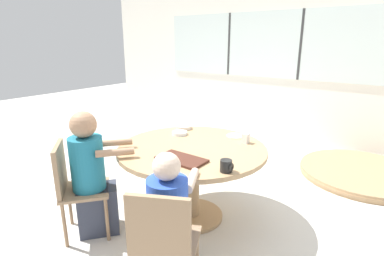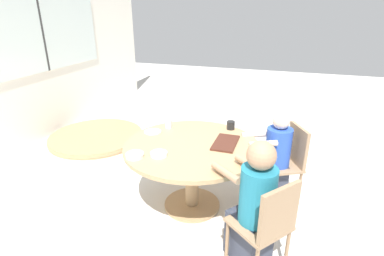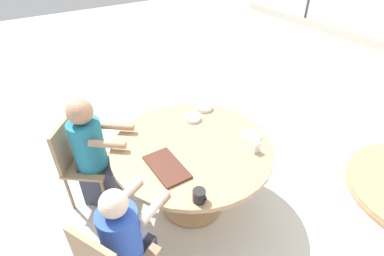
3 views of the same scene
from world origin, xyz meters
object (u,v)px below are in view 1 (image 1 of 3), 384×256
Objects in this scene: person_man_blue_shirt at (169,230)px; milk_carton_small at (245,138)px; coffee_mug at (226,166)px; chair_for_woman_green_shirt at (73,182)px; chair_for_man_blue_shirt at (163,240)px; bowl_cereal at (184,127)px; bowl_white_shallow at (180,133)px; folded_table_stack at (361,173)px; person_woman_green_shirt at (93,178)px.

person_man_blue_shirt is 1.23m from milk_carton_small.
coffee_mug is at bearing 49.19° from person_man_blue_shirt.
coffee_mug and milk_carton_small have the same top height.
chair_for_woman_green_shirt is 1.15m from chair_for_man_blue_shirt.
chair_for_man_blue_shirt is 1.65m from bowl_cereal.
coffee_mug is at bearing -30.42° from bowl_white_shallow.
coffee_mug reaches higher than folded_table_stack.
coffee_mug reaches higher than bowl_cereal.
person_woman_green_shirt is 11.97× the size of milk_carton_small.
chair_for_man_blue_shirt is at bearing -90.00° from person_man_blue_shirt.
person_man_blue_shirt is at bearing -105.44° from folded_table_stack.
milk_carton_small is (-0.14, 1.33, 0.27)m from chair_for_man_blue_shirt.
chair_for_man_blue_shirt is at bearing -55.18° from bowl_white_shallow.
folded_table_stack is (0.66, 2.33, -0.74)m from coffee_mug.
chair_for_woman_green_shirt is 9.10× the size of milk_carton_small.
chair_for_man_blue_shirt is 0.76× the size of person_woman_green_shirt.
milk_carton_small is at bearing 14.52° from bowl_white_shallow.
bowl_cereal is (0.24, 1.24, 0.25)m from chair_for_woman_green_shirt.
person_woman_green_shirt is 1.44m from milk_carton_small.
coffee_mug is 0.99m from bowl_white_shallow.
chair_for_man_blue_shirt is at bearing -94.33° from coffee_mug.
bowl_cereal is at bearing 97.26° from person_man_blue_shirt.
coffee_mug is 1.03× the size of milk_carton_small.
chair_for_woman_green_shirt is at bearing -107.92° from bowl_white_shallow.
bowl_white_shallow is 2.47m from folded_table_stack.
chair_for_man_blue_shirt is 0.83× the size of person_man_blue_shirt.
person_man_blue_shirt is 0.61m from coffee_mug.
chair_for_woman_green_shirt reaches higher than coffee_mug.
chair_for_woman_green_shirt is 0.16m from person_woman_green_shirt.
bowl_white_shallow is (-0.81, 1.16, 0.24)m from chair_for_man_blue_shirt.
person_man_blue_shirt is 6.57× the size of bowl_white_shallow.
person_man_blue_shirt is (1.07, 0.03, -0.04)m from chair_for_woman_green_shirt.
chair_for_man_blue_shirt reaches higher than bowl_white_shallow.
chair_for_woman_green_shirt is 5.15× the size of bowl_cereal.
milk_carton_small is at bearing -117.15° from folded_table_stack.
bowl_cereal is at bearing 96.53° from chair_for_man_blue_shirt.
folded_table_stack is (0.85, 1.65, -0.74)m from milk_carton_small.
person_man_blue_shirt reaches higher than bowl_cereal.
bowl_cereal is (0.14, 1.12, 0.23)m from person_woman_green_shirt.
folded_table_stack is at bearing 47.44° from person_man_blue_shirt.
bowl_cereal is 0.11× the size of folded_table_stack.
folded_table_stack is at bearing 74.18° from coffee_mug.
folded_table_stack is (0.78, 2.84, -0.42)m from person_man_blue_shirt.
person_woman_green_shirt is 6.77× the size of bowl_cereal.
person_man_blue_shirt is at bearing -54.18° from bowl_white_shallow.
bowl_white_shallow is (-0.67, -0.17, -0.03)m from milk_carton_small.
person_woman_green_shirt is 1.09× the size of person_man_blue_shirt.
coffee_mug is at bearing 59.44° from person_woman_green_shirt.
person_man_blue_shirt is 2.97m from folded_table_stack.
folded_table_stack is (1.52, 1.82, -0.71)m from bowl_white_shallow.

